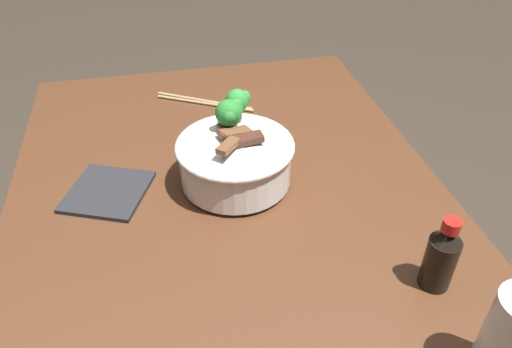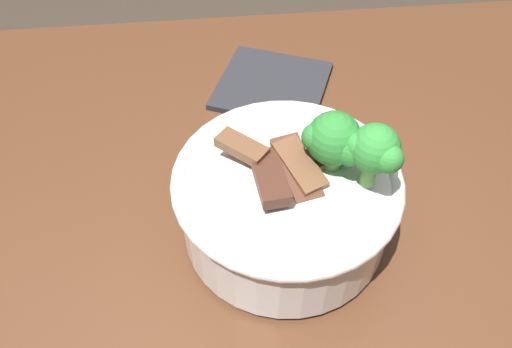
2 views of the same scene
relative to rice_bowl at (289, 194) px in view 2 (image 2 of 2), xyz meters
The scene contains 3 objects.
dining_table 0.22m from the rice_bowl, ahead, with size 1.22×0.77×0.79m.
rice_bowl is the anchor object (origin of this frame).
folded_napkin 0.24m from the rice_bowl, 93.88° to the right, with size 0.13×0.13×0.01m, color #28282D.
Camera 2 is at (-0.06, 0.31, 1.22)m, focal length 36.11 mm.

